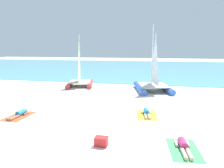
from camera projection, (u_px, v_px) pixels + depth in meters
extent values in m
plane|color=white|center=(122.00, 89.00, 19.73)|extent=(120.00, 120.00, 0.00)
cube|color=#5BB2C1|center=(142.00, 67.00, 41.37)|extent=(120.00, 40.00, 0.05)
cylinder|color=#CC3838|center=(70.00, 84.00, 21.20)|extent=(1.49, 3.84, 0.44)
cylinder|color=#CC3838|center=(90.00, 84.00, 21.32)|extent=(1.49, 3.84, 0.44)
cube|color=silver|center=(80.00, 82.00, 21.03)|extent=(2.63, 2.94, 0.06)
cylinder|color=silver|center=(80.00, 58.00, 21.19)|extent=(0.09, 0.09, 4.61)
pyramid|color=#EAEA99|center=(79.00, 60.00, 20.32)|extent=(0.61, 1.96, 3.87)
cylinder|color=blue|center=(140.00, 88.00, 18.89)|extent=(1.57, 4.43, 0.51)
cylinder|color=blue|center=(165.00, 88.00, 18.95)|extent=(1.57, 4.43, 0.51)
cube|color=silver|center=(153.00, 85.00, 18.66)|extent=(2.95, 3.32, 0.06)
cylinder|color=silver|center=(152.00, 55.00, 18.85)|extent=(0.11, 0.11, 5.28)
pyramid|color=white|center=(155.00, 57.00, 17.84)|extent=(0.63, 2.27, 4.44)
cube|color=#EA5933|center=(19.00, 116.00, 11.84)|extent=(1.13, 1.92, 0.01)
cylinder|color=#268CCC|center=(21.00, 112.00, 12.01)|extent=(0.31, 0.62, 0.30)
sphere|color=#8C6647|center=(25.00, 110.00, 12.40)|extent=(0.22, 0.22, 0.22)
cylinder|color=#8C6647|center=(12.00, 117.00, 11.42)|extent=(0.15, 0.78, 0.14)
cylinder|color=#8C6647|center=(15.00, 118.00, 11.38)|extent=(0.15, 0.78, 0.14)
cylinder|color=#8C6647|center=(19.00, 113.00, 12.22)|extent=(0.11, 0.45, 0.10)
cylinder|color=#8C6647|center=(26.00, 113.00, 12.12)|extent=(0.11, 0.45, 0.10)
cube|color=yellow|center=(147.00, 115.00, 12.05)|extent=(1.38, 2.05, 0.01)
cylinder|color=#268CCC|center=(146.00, 111.00, 12.22)|extent=(0.39, 0.66, 0.30)
sphere|color=#D8AD84|center=(146.00, 109.00, 12.62)|extent=(0.22, 0.22, 0.22)
cylinder|color=#D8AD84|center=(146.00, 116.00, 11.60)|extent=(0.26, 0.79, 0.14)
cylinder|color=#D8AD84|center=(149.00, 116.00, 11.59)|extent=(0.26, 0.79, 0.14)
cylinder|color=#D8AD84|center=(142.00, 112.00, 12.40)|extent=(0.17, 0.46, 0.10)
cylinder|color=#D8AD84|center=(150.00, 112.00, 12.37)|extent=(0.17, 0.46, 0.10)
cube|color=#4CB266|center=(184.00, 150.00, 7.95)|extent=(1.29, 2.00, 0.01)
cylinder|color=#D83372|center=(183.00, 143.00, 8.12)|extent=(0.36, 0.65, 0.30)
sphere|color=beige|center=(181.00, 139.00, 8.52)|extent=(0.22, 0.22, 0.22)
cylinder|color=beige|center=(184.00, 153.00, 7.51)|extent=(0.22, 0.79, 0.14)
cylinder|color=beige|center=(189.00, 154.00, 7.49)|extent=(0.22, 0.79, 0.14)
cylinder|color=beige|center=(176.00, 143.00, 8.32)|extent=(0.15, 0.46, 0.10)
cylinder|color=beige|center=(188.00, 144.00, 8.27)|extent=(0.15, 0.46, 0.10)
cube|color=red|center=(101.00, 141.00, 8.25)|extent=(0.50, 0.36, 0.36)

